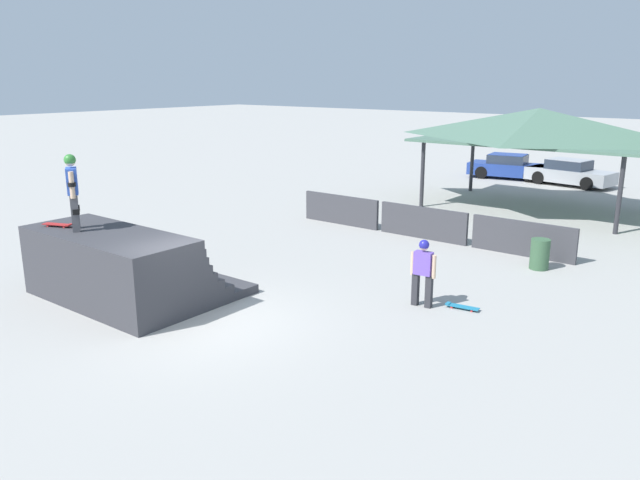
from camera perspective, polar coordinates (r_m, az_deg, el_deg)
name	(u,v)px	position (r m, az deg, el deg)	size (l,w,h in m)	color
ground_plane	(204,322)	(13.91, -10.54, -7.40)	(160.00, 160.00, 0.00)	#A3A09B
quarter_pipe_ramp	(121,269)	(15.61, -17.70, -2.51)	(4.55, 3.56, 1.68)	#38383D
skater_on_deck	(73,187)	(15.57, -21.68, 4.53)	(0.73, 0.54, 1.79)	#4C4C51
skateboard_on_deck	(59,224)	(16.24, -22.78, 1.32)	(0.78, 0.47, 0.09)	red
bystander_walking	(423,268)	(14.51, 9.41, -2.50)	(0.63, 0.25, 1.60)	#2D2D33
skateboard_on_ground	(461,306)	(14.78, 12.78, -5.95)	(0.79, 0.31, 0.09)	red
barrier_fence	(423,223)	(20.80, 9.40, 1.56)	(9.86, 0.12, 1.05)	#3D3D42
pavilion_shelter	(538,126)	(26.24, 19.34, 9.83)	(8.80, 5.50, 4.01)	#2D2D33
trash_bin	(540,254)	(18.30, 19.45, -1.22)	(0.52, 0.52, 0.85)	#385B3D
parked_car_blue	(509,167)	(34.40, 16.86, 6.40)	(4.24, 2.21, 1.27)	navy
parked_car_silver	(570,173)	(33.16, 21.85, 5.69)	(4.28, 2.29, 1.27)	#A8AAAF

